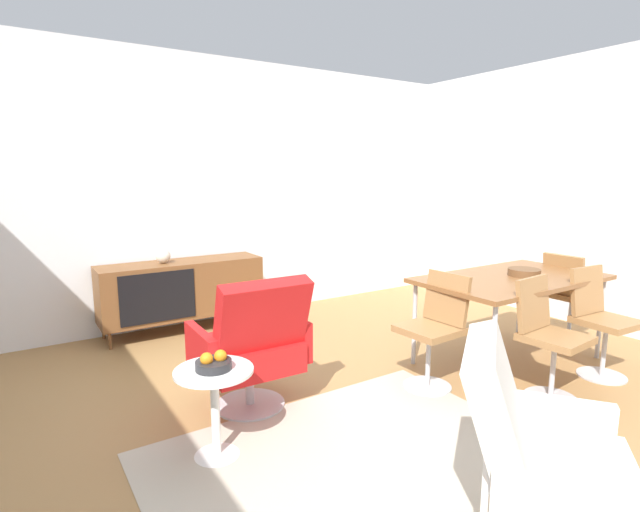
% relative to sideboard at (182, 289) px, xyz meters
% --- Properties ---
extents(ground_plane, '(8.32, 8.32, 0.00)m').
position_rel_sideboard_xyz_m(ground_plane, '(0.47, -2.30, -0.44)').
color(ground_plane, '#9E7242').
extents(wall_back, '(6.80, 0.12, 2.80)m').
position_rel_sideboard_xyz_m(wall_back, '(0.47, 0.30, 0.96)').
color(wall_back, white).
rests_on(wall_back, ground_plane).
extents(wall_right, '(0.12, 5.60, 2.80)m').
position_rel_sideboard_xyz_m(wall_right, '(3.67, -2.30, 0.96)').
color(wall_right, white).
rests_on(wall_right, ground_plane).
extents(sideboard, '(1.60, 0.45, 0.72)m').
position_rel_sideboard_xyz_m(sideboard, '(0.00, 0.00, 0.00)').
color(sideboard, brown).
rests_on(sideboard, ground_plane).
extents(vase_cobalt, '(0.14, 0.14, 0.14)m').
position_rel_sideboard_xyz_m(vase_cobalt, '(-0.17, 0.00, 0.35)').
color(vase_cobalt, beige).
rests_on(vase_cobalt, sideboard).
extents(dining_table, '(1.60, 0.90, 0.74)m').
position_rel_sideboard_xyz_m(dining_table, '(2.07, -2.32, 0.26)').
color(dining_table, brown).
rests_on(dining_table, ground_plane).
extents(wooden_bowl_on_table, '(0.26, 0.26, 0.06)m').
position_rel_sideboard_xyz_m(wooden_bowl_on_table, '(2.18, -2.36, 0.33)').
color(wooden_bowl_on_table, brown).
rests_on(wooden_bowl_on_table, dining_table).
extents(dining_chair_far_end, '(0.43, 0.40, 0.86)m').
position_rel_sideboard_xyz_m(dining_chair_far_end, '(2.96, -2.32, 0.03)').
color(dining_chair_far_end, '#9E7042').
rests_on(dining_chair_far_end, ground_plane).
extents(dining_chair_front_right, '(0.43, 0.45, 0.86)m').
position_rel_sideboard_xyz_m(dining_chair_front_right, '(2.42, -2.88, 0.03)').
color(dining_chair_front_right, '#9E7042').
rests_on(dining_chair_front_right, ground_plane).
extents(dining_chair_front_left, '(0.43, 0.45, 0.86)m').
position_rel_sideboard_xyz_m(dining_chair_front_left, '(1.72, -2.88, 0.03)').
color(dining_chair_front_left, '#9E7042').
rests_on(dining_chair_front_left, ground_plane).
extents(dining_chair_near_window, '(0.44, 0.42, 0.86)m').
position_rel_sideboard_xyz_m(dining_chair_near_window, '(1.18, -2.32, 0.03)').
color(dining_chair_near_window, '#9E7042').
rests_on(dining_chair_near_window, ground_plane).
extents(lounge_chair_red, '(0.73, 0.67, 0.95)m').
position_rel_sideboard_xyz_m(lounge_chair_red, '(-0.13, -1.93, 0.03)').
color(lounge_chair_red, red).
rests_on(lounge_chair_red, ground_plane).
extents(armchair_black_shell, '(0.90, 0.90, 0.95)m').
position_rel_sideboard_xyz_m(armchair_black_shell, '(0.25, -3.77, 0.03)').
color(armchair_black_shell, silver).
rests_on(armchair_black_shell, ground_plane).
extents(side_table_round, '(0.44, 0.44, 0.52)m').
position_rel_sideboard_xyz_m(side_table_round, '(-0.54, -2.31, -0.12)').
color(side_table_round, white).
rests_on(side_table_round, ground_plane).
extents(fruit_bowl, '(0.20, 0.20, 0.11)m').
position_rel_sideboard_xyz_m(fruit_bowl, '(-0.54, -2.31, 0.12)').
color(fruit_bowl, '#262628').
rests_on(fruit_bowl, side_table_round).
extents(area_rug, '(2.20, 1.70, 0.01)m').
position_rel_sideboard_xyz_m(area_rug, '(0.08, -2.85, -0.44)').
color(area_rug, '#B7AD99').
rests_on(area_rug, ground_plane).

